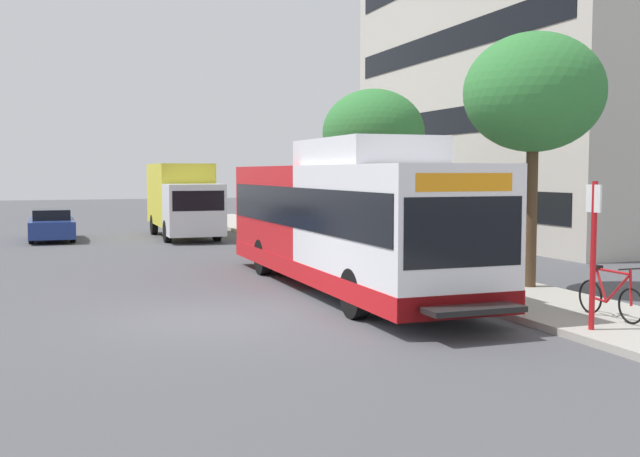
% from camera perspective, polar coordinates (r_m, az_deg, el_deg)
% --- Properties ---
extents(ground_plane, '(120.00, 120.00, 0.00)m').
position_cam_1_polar(ground_plane, '(22.90, -12.32, -3.08)').
color(ground_plane, '#4C4C51').
extents(sidewalk_curb, '(3.00, 56.00, 0.14)m').
position_cam_1_polar(sidewalk_curb, '(22.97, 5.96, -2.80)').
color(sidewalk_curb, '#A8A399').
rests_on(sidewalk_curb, ground).
extents(transit_bus, '(2.58, 12.25, 3.65)m').
position_cam_1_polar(transit_bus, '(18.54, 1.77, 0.60)').
color(transit_bus, white).
rests_on(transit_bus, ground).
extents(bus_stop_sign_pole, '(0.10, 0.36, 2.60)m').
position_cam_1_polar(bus_stop_sign_pole, '(13.98, 19.90, -1.10)').
color(bus_stop_sign_pole, red).
rests_on(bus_stop_sign_pole, sidewalk_curb).
extents(bicycle_parked, '(0.52, 1.76, 1.02)m').
position_cam_1_polar(bicycle_parked, '(15.29, 21.03, -4.79)').
color(bicycle_parked, black).
rests_on(bicycle_parked, sidewalk_curb).
extents(street_tree_near_stop, '(3.31, 3.31, 6.04)m').
position_cam_1_polar(street_tree_near_stop, '(18.86, 15.80, 9.76)').
color(street_tree_near_stop, '#4C3823').
rests_on(street_tree_near_stop, sidewalk_curb).
extents(street_tree_mid_block, '(3.67, 3.67, 5.72)m').
position_cam_1_polar(street_tree_mid_block, '(27.45, 4.05, 7.19)').
color(street_tree_mid_block, '#4C3823').
rests_on(street_tree_mid_block, sidewalk_curb).
extents(parked_car_far_lane, '(1.80, 4.50, 1.33)m').
position_cam_1_polar(parked_car_far_lane, '(33.89, -19.56, 0.26)').
color(parked_car_far_lane, navy).
rests_on(parked_car_far_lane, ground).
extents(box_truck_background, '(2.32, 7.01, 3.25)m').
position_cam_1_polar(box_truck_background, '(33.92, -10.28, 2.27)').
color(box_truck_background, silver).
rests_on(box_truck_background, ground).
extents(lattice_comm_tower, '(1.10, 1.10, 30.39)m').
position_cam_1_polar(lattice_comm_tower, '(48.86, 4.81, 12.82)').
color(lattice_comm_tower, '#B7B7BC').
rests_on(lattice_comm_tower, ground).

